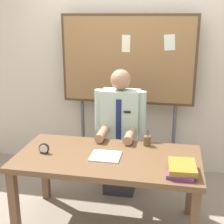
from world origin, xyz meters
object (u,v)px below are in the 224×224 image
bulletin_board (128,62)px  pen_holder (147,141)px  person (120,137)px  desk_clock (44,149)px  book_stack (182,169)px  desk (108,165)px  open_notebook (106,156)px

bulletin_board → pen_holder: size_ratio=12.12×
person → desk_clock: person is taller
book_stack → pen_holder: 0.61m
desk → book_stack: book_stack is taller
person → book_stack: bearing=-53.0°
desk → bulletin_board: (0.00, 1.15, 0.76)m
desk → desk_clock: (-0.58, -0.05, 0.13)m
person → open_notebook: bearing=-91.2°
desk → pen_holder: 0.46m
desk → book_stack: 0.69m
person → pen_holder: size_ratio=8.68×
bulletin_board → book_stack: bulletin_board is taller
open_notebook → desk_clock: bearing=-176.9°
book_stack → pen_holder: bearing=122.4°
desk_clock → pen_holder: 0.97m
desk → person: (0.00, 0.65, 0.01)m
person → pen_holder: (0.32, -0.34, 0.12)m
open_notebook → pen_holder: pen_holder is taller
desk → person: size_ratio=1.18×
bulletin_board → pen_holder: (0.32, -0.84, -0.63)m
desk → pen_holder: (0.32, 0.31, 0.13)m
person → bulletin_board: bearing=90.0°
book_stack → desk_clock: 1.23m
desk → bulletin_board: bulletin_board is taller
desk_clock → person: bearing=50.6°
bulletin_board → person: bearing=-90.0°
book_stack → desk_clock: desk_clock is taller
book_stack → pen_holder: size_ratio=1.91×
desk → desk_clock: size_ratio=17.36×
desk → person: bearing=90.0°
bulletin_board → pen_holder: bulletin_board is taller
person → book_stack: person is taller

